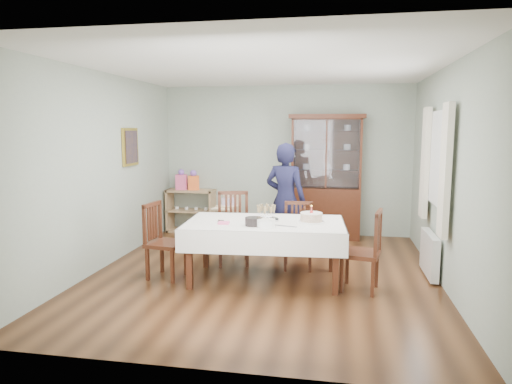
% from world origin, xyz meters
% --- Properties ---
extents(floor, '(5.00, 5.00, 0.00)m').
position_xyz_m(floor, '(0.00, 0.00, 0.00)').
color(floor, '#593319').
rests_on(floor, ground).
extents(room_shell, '(5.00, 5.00, 5.00)m').
position_xyz_m(room_shell, '(0.00, 0.53, 1.70)').
color(room_shell, '#9EAA99').
rests_on(room_shell, floor).
extents(dining_table, '(2.07, 1.27, 0.76)m').
position_xyz_m(dining_table, '(0.05, -0.22, 0.38)').
color(dining_table, '#431E10').
rests_on(dining_table, floor).
extents(china_cabinet, '(1.30, 0.48, 2.18)m').
position_xyz_m(china_cabinet, '(0.75, 2.26, 1.12)').
color(china_cabinet, '#431E10').
rests_on(china_cabinet, floor).
extents(sideboard, '(0.90, 0.38, 0.80)m').
position_xyz_m(sideboard, '(-1.75, 2.28, 0.40)').
color(sideboard, tan).
rests_on(sideboard, floor).
extents(picture_frame, '(0.04, 0.48, 0.58)m').
position_xyz_m(picture_frame, '(-2.22, 0.80, 1.65)').
color(picture_frame, gold).
rests_on(picture_frame, room_shell).
extents(window, '(0.04, 1.02, 1.22)m').
position_xyz_m(window, '(2.22, 0.30, 1.55)').
color(window, white).
rests_on(window, room_shell).
extents(curtain_left, '(0.07, 0.30, 1.55)m').
position_xyz_m(curtain_left, '(2.16, -0.32, 1.45)').
color(curtain_left, silver).
rests_on(curtain_left, room_shell).
extents(curtain_right, '(0.07, 0.30, 1.55)m').
position_xyz_m(curtain_right, '(2.16, 0.92, 1.45)').
color(curtain_right, silver).
rests_on(curtain_right, room_shell).
extents(radiator, '(0.10, 0.80, 0.55)m').
position_xyz_m(radiator, '(2.16, 0.30, 0.30)').
color(radiator, white).
rests_on(radiator, floor).
extents(chair_far_left, '(0.56, 0.56, 1.02)m').
position_xyz_m(chair_far_left, '(-0.51, 0.42, 0.30)').
color(chair_far_left, '#431E10').
rests_on(chair_far_left, floor).
extents(chair_far_right, '(0.44, 0.44, 0.91)m').
position_xyz_m(chair_far_right, '(0.43, 0.36, 0.27)').
color(chair_far_right, '#431E10').
rests_on(chair_far_right, floor).
extents(chair_end_left, '(0.50, 0.50, 0.98)m').
position_xyz_m(chair_end_left, '(-1.23, -0.36, 0.29)').
color(chair_end_left, '#431E10').
rests_on(chair_end_left, floor).
extents(chair_end_right, '(0.52, 0.52, 0.98)m').
position_xyz_m(chair_end_right, '(1.25, -0.40, 0.29)').
color(chair_end_right, '#431E10').
rests_on(chair_end_right, floor).
extents(woman, '(0.71, 0.56, 1.72)m').
position_xyz_m(woman, '(0.18, 1.00, 0.86)').
color(woman, black).
rests_on(woman, floor).
extents(high_chair, '(0.53, 0.53, 0.96)m').
position_xyz_m(high_chair, '(-0.75, 1.14, 0.37)').
color(high_chair, black).
rests_on(high_chair, floor).
extents(champagne_tray, '(0.33, 0.33, 0.20)m').
position_xyz_m(champagne_tray, '(0.05, -0.12, 0.82)').
color(champagne_tray, silver).
rests_on(champagne_tray, dining_table).
extents(birthday_cake, '(0.32, 0.32, 0.22)m').
position_xyz_m(birthday_cake, '(0.63, -0.15, 0.82)').
color(birthday_cake, white).
rests_on(birthday_cake, dining_table).
extents(plate_stack_dark, '(0.25, 0.25, 0.10)m').
position_xyz_m(plate_stack_dark, '(-0.05, -0.47, 0.81)').
color(plate_stack_dark, black).
rests_on(plate_stack_dark, dining_table).
extents(plate_stack_white, '(0.28, 0.28, 0.09)m').
position_xyz_m(plate_stack_white, '(0.12, -0.53, 0.81)').
color(plate_stack_white, white).
rests_on(plate_stack_white, dining_table).
extents(napkin_stack, '(0.15, 0.15, 0.02)m').
position_xyz_m(napkin_stack, '(-0.43, -0.43, 0.77)').
color(napkin_stack, '#EE578D').
rests_on(napkin_stack, dining_table).
extents(cutlery, '(0.13, 0.16, 0.01)m').
position_xyz_m(cutlery, '(-0.53, -0.31, 0.77)').
color(cutlery, silver).
rests_on(cutlery, dining_table).
extents(cake_knife, '(0.29, 0.09, 0.01)m').
position_xyz_m(cake_knife, '(0.34, -0.46, 0.77)').
color(cake_knife, silver).
rests_on(cake_knife, dining_table).
extents(gift_bag_pink, '(0.23, 0.17, 0.38)m').
position_xyz_m(gift_bag_pink, '(-1.92, 2.26, 0.97)').
color(gift_bag_pink, '#EE578D').
rests_on(gift_bag_pink, sideboard).
extents(gift_bag_orange, '(0.24, 0.20, 0.37)m').
position_xyz_m(gift_bag_orange, '(-1.69, 2.26, 0.96)').
color(gift_bag_orange, orange).
rests_on(gift_bag_orange, sideboard).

